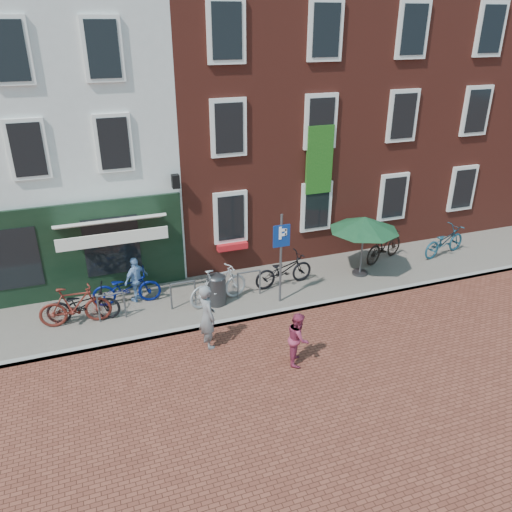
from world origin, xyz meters
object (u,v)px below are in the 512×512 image
object	(u,v)px
boy	(298,338)
bicycle_6	(444,241)
litter_bin	(216,287)
bicycle_5	(384,245)
cafe_person	(136,279)
bicycle_1	(75,306)
parasol	(365,221)
woman	(207,316)
bicycle_0	(83,304)
bicycle_2	(127,288)
bicycle_3	(219,285)
parking_sign	(281,248)
bicycle_4	(284,270)

from	to	relation	value
boy	bicycle_6	size ratio (longest dim) A/B	0.70
litter_bin	bicycle_5	xyz separation A→B (m)	(6.22, 0.89, 0.04)
cafe_person	litter_bin	bearing A→B (deg)	123.46
bicycle_1	parasol	bearing A→B (deg)	-86.22
woman	bicycle_5	size ratio (longest dim) A/B	0.92
litter_bin	bicycle_6	size ratio (longest dim) A/B	0.52
litter_bin	bicycle_0	distance (m)	3.71
litter_bin	woman	world-z (taller)	woman
woman	bicycle_5	distance (m)	7.48
bicycle_1	bicycle_0	bearing A→B (deg)	-61.00
bicycle_2	litter_bin	bearing A→B (deg)	-104.86
bicycle_1	bicycle_3	world-z (taller)	same
bicycle_0	bicycle_3	world-z (taller)	bicycle_3
parking_sign	bicycle_6	size ratio (longest dim) A/B	1.40
litter_bin	boy	world-z (taller)	boy
parking_sign	litter_bin	bearing A→B (deg)	164.10
litter_bin	bicycle_3	distance (m)	0.09
parasol	woman	bearing A→B (deg)	-159.94
parasol	boy	distance (m)	5.31
cafe_person	bicycle_0	distance (m)	1.69
litter_bin	parking_sign	world-z (taller)	parking_sign
cafe_person	bicycle_5	size ratio (longest dim) A/B	0.73
parasol	bicycle_0	size ratio (longest dim) A/B	1.14
boy	parasol	bearing A→B (deg)	-24.27
bicycle_5	parasol	bearing A→B (deg)	94.85
bicycle_0	bicycle_1	size ratio (longest dim) A/B	1.03
boy	bicycle_6	bearing A→B (deg)	-39.30
cafe_person	bicycle_3	size ratio (longest dim) A/B	0.73
bicycle_3	bicycle_5	xyz separation A→B (m)	(6.14, 0.86, 0.00)
boy	cafe_person	xyz separation A→B (m)	(-3.29, 4.23, 0.11)
cafe_person	bicycle_6	world-z (taller)	cafe_person
bicycle_1	bicycle_3	distance (m)	3.98
boy	bicycle_1	world-z (taller)	boy
litter_bin	boy	bearing A→B (deg)	-70.65
cafe_person	bicycle_1	distance (m)	1.91
bicycle_2	bicycle_4	bearing A→B (deg)	-90.60
bicycle_3	bicycle_6	distance (m)	8.42
litter_bin	parking_sign	size ratio (longest dim) A/B	0.37
parking_sign	bicycle_0	bearing A→B (deg)	171.35
parasol	bicycle_0	xyz separation A→B (m)	(-8.63, 0.07, -1.34)
parking_sign	parasol	bearing A→B (deg)	13.60
parking_sign	bicycle_6	distance (m)	6.88
cafe_person	bicycle_2	bearing A→B (deg)	-18.90
parking_sign	bicycle_1	size ratio (longest dim) A/B	1.44
bicycle_0	bicycle_5	bearing A→B (deg)	-77.89
bicycle_3	parking_sign	bearing A→B (deg)	-123.02
bicycle_6	boy	bearing A→B (deg)	103.65
woman	bicycle_4	bearing A→B (deg)	-62.87
bicycle_2	parking_sign	bearing A→B (deg)	-103.05
bicycle_0	bicycle_1	distance (m)	0.23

